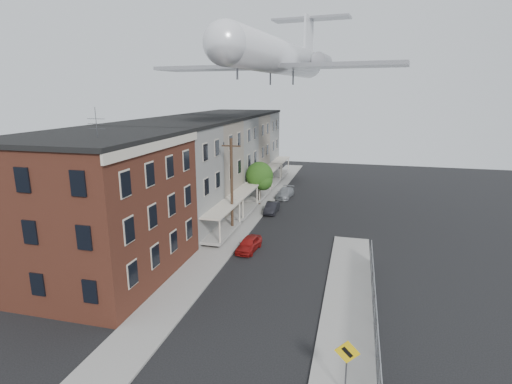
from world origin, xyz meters
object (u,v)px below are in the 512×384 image
at_px(warning_sign, 347,359).
at_px(car_near, 249,244).
at_px(utility_pole, 232,185).
at_px(car_far, 285,193).
at_px(airplane, 281,57).
at_px(car_mid, 272,208).
at_px(street_tree, 260,177).

xyz_separation_m(warning_sign, car_near, (-8.47, 15.05, -1.28)).
height_order(warning_sign, utility_pole, utility_pole).
height_order(car_far, airplane, airplane).
bearing_deg(car_far, warning_sign, -70.63).
bearing_deg(airplane, car_near, -90.08).
relative_size(utility_pole, car_mid, 2.53).
relative_size(utility_pole, car_near, 2.54).
relative_size(warning_sign, airplane, 0.09).
xyz_separation_m(car_mid, airplane, (0.47, 1.59, 16.03)).
bearing_deg(airplane, car_mid, -106.36).
relative_size(street_tree, car_far, 1.23).
relative_size(car_far, airplane, 0.14).
distance_m(warning_sign, utility_pole, 22.25).
bearing_deg(car_near, car_mid, 97.40).
bearing_deg(car_mid, street_tree, 125.91).
relative_size(warning_sign, car_far, 0.66).
bearing_deg(street_tree, car_near, -80.20).
bearing_deg(street_tree, car_far, 62.48).
bearing_deg(car_near, utility_pole, 129.56).
height_order(utility_pole, car_far, utility_pole).
bearing_deg(car_near, street_tree, 104.92).
xyz_separation_m(utility_pole, street_tree, (0.33, 9.92, -1.22)).
height_order(utility_pole, street_tree, utility_pole).
height_order(utility_pole, airplane, airplane).
height_order(street_tree, car_far, street_tree).
distance_m(warning_sign, car_far, 34.29).
height_order(warning_sign, car_far, warning_sign).
bearing_deg(warning_sign, car_mid, 108.74).
distance_m(street_tree, car_far, 5.52).
relative_size(car_near, airplane, 0.12).
relative_size(utility_pole, street_tree, 1.73).
distance_m(street_tree, car_mid, 4.37).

